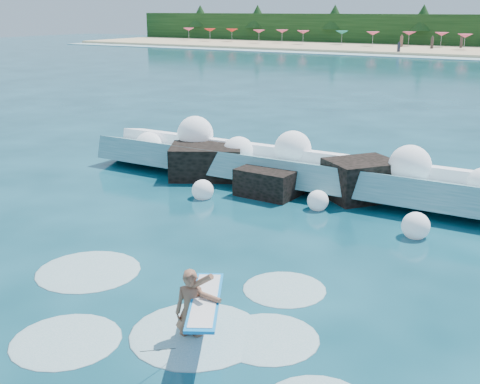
% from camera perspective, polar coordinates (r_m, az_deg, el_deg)
% --- Properties ---
extents(ground, '(200.00, 200.00, 0.00)m').
position_cam_1_polar(ground, '(15.59, -8.56, -5.25)').
color(ground, '#07313E').
rests_on(ground, ground).
extents(breaking_wave, '(17.33, 2.73, 1.49)m').
position_cam_1_polar(breaking_wave, '(20.43, 7.52, 1.73)').
color(breaking_wave, teal).
rests_on(breaking_wave, ground).
extents(rock_cluster, '(8.56, 3.32, 1.46)m').
position_cam_1_polar(rock_cluster, '(20.45, 2.85, 1.70)').
color(rock_cluster, black).
rests_on(rock_cluster, ground).
extents(surfer_with_board, '(1.52, 2.81, 1.64)m').
position_cam_1_polar(surfer_with_board, '(11.18, -4.35, -11.06)').
color(surfer_with_board, '#8D5A41').
rests_on(surfer_with_board, ground).
extents(wave_spray, '(15.58, 4.32, 2.10)m').
position_cam_1_polar(wave_spray, '(20.15, 7.46, 2.90)').
color(wave_spray, white).
rests_on(wave_spray, ground).
extents(surf_foam, '(8.75, 5.90, 0.13)m').
position_cam_1_polar(surf_foam, '(12.21, -6.19, -11.77)').
color(surf_foam, silver).
rests_on(surf_foam, ground).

